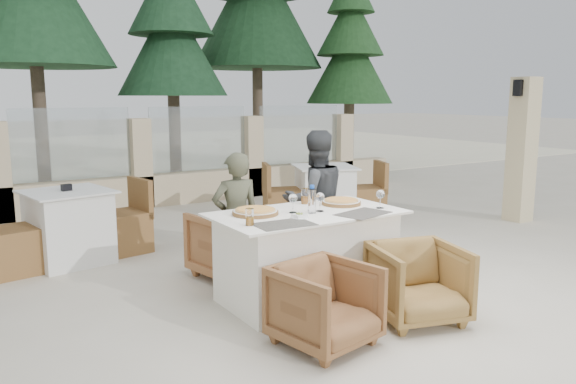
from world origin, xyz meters
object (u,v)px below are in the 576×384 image
beer_glass_right (305,196)px  wine_glass_near (320,201)px  bg_table_a (69,227)px  armchair_near_left (325,305)px  armchair_far_left (234,244)px  wine_glass_corner (380,198)px  bg_table_b (324,193)px  pizza_right (341,202)px  armchair_far_right (309,234)px  wine_glass_centre (293,202)px  diner_left (236,220)px  dining_table (307,256)px  olive_dish (300,215)px  water_bottle (312,199)px  diner_right (315,200)px  armchair_near_right (418,283)px  pizza_left (255,212)px  beer_glass_left (250,217)px

beer_glass_right → wine_glass_near: bearing=-103.9°
bg_table_a → armchair_near_left: bearing=-80.2°
beer_glass_right → armchair_far_left: beer_glass_right is taller
wine_glass_corner → beer_glass_right: (-0.44, 0.53, -0.02)m
bg_table_b → bg_table_a: bearing=-154.2°
wine_glass_near → bg_table_b: size_ratio=0.11×
pizza_right → beer_glass_right: 0.33m
beer_glass_right → armchair_far_right: bearing=52.0°
wine_glass_centre → diner_left: diner_left is taller
bg_table_b → wine_glass_corner: bearing=-95.1°
armchair_near_left → bg_table_a: bg_table_a is taller
dining_table → armchair_near_left: bearing=-116.0°
wine_glass_centre → olive_dish: (-0.07, -0.20, -0.07)m
water_bottle → armchair_far_left: size_ratio=0.33×
olive_dish → diner_right: size_ratio=0.08×
armchair_near_left → bg_table_b: bg_table_b is taller
armchair_near_right → pizza_left: bearing=148.0°
water_bottle → armchair_near_right: (0.46, -0.80, -0.59)m
beer_glass_left → bg_table_a: 2.60m
olive_dish → diner_left: bearing=100.6°
beer_glass_left → armchair_near_left: beer_glass_left is taller
wine_glass_corner → beer_glass_right: 0.69m
pizza_right → beer_glass_left: 1.14m
olive_dish → armchair_far_left: 1.16m
olive_dish → armchair_far_left: (-0.07, 1.06, -0.46)m
armchair_near_left → diner_left: diner_left is taller
dining_table → beer_glass_right: bearing=58.3°
armchair_far_right → wine_glass_centre: bearing=45.8°
dining_table → water_bottle: water_bottle is taller
armchair_far_left → bg_table_a: size_ratio=0.44×
pizza_right → armchair_near_right: (0.02, -0.96, -0.49)m
beer_glass_left → armchair_near_left: bearing=-69.7°
pizza_left → pizza_right: size_ratio=1.09×
pizza_left → beer_glass_left: beer_glass_left is taller
wine_glass_corner → armchair_near_left: wine_glass_corner is taller
beer_glass_right → armchair_far_right: beer_glass_right is taller
olive_dish → diner_right: diner_right is taller
pizza_right → bg_table_b: (1.54, 2.37, -0.41)m
armchair_far_right → wine_glass_corner: bearing=89.7°
armchair_far_left → beer_glass_left: bearing=58.6°
pizza_right → wine_glass_near: size_ratio=1.92×
pizza_left → beer_glass_left: 0.40m
water_bottle → bg_table_b: bearing=52.0°
pizza_left → diner_left: size_ratio=0.31×
olive_dish → armchair_far_right: bearing=51.9°
water_bottle → armchair_near_right: 1.09m
pizza_right → dining_table: bearing=-165.9°
armchair_far_right → bg_table_b: (1.40, 1.65, 0.06)m
wine_glass_corner → armchair_far_right: 1.17m
beer_glass_left → beer_glass_right: beer_glass_right is taller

